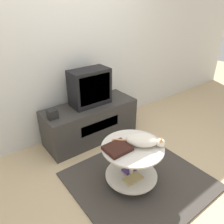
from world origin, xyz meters
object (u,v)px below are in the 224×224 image
(cat, at_px, (143,140))
(dvd_box, at_px, (118,148))
(speaker, at_px, (52,114))
(tv, at_px, (90,87))

(cat, bearing_deg, dvd_box, -152.87)
(speaker, height_order, cat, speaker)
(cat, bearing_deg, tv, 131.93)
(speaker, xyz_separation_m, dvd_box, (0.26, -0.98, -0.06))
(tv, distance_m, cat, 1.16)
(tv, relative_size, dvd_box, 2.15)
(tv, height_order, speaker, tv)
(tv, height_order, cat, tv)
(tv, relative_size, speaker, 4.74)
(tv, height_order, dvd_box, tv)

